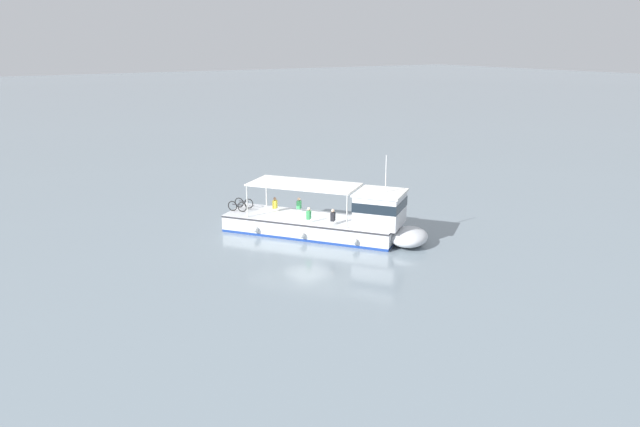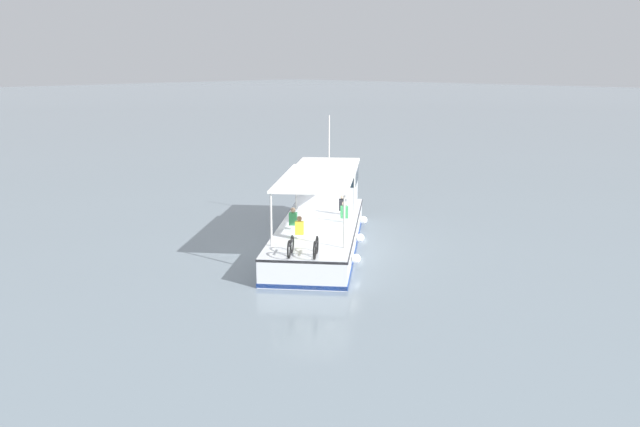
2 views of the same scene
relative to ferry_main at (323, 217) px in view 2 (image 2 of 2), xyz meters
The scene contains 2 objects.
ground_plane 1.99m from the ferry_main, 46.67° to the left, with size 400.00×400.00×0.00m, color gray.
ferry_main is the anchor object (origin of this frame).
Camera 2 is at (20.38, 18.38, 7.83)m, focal length 37.40 mm.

